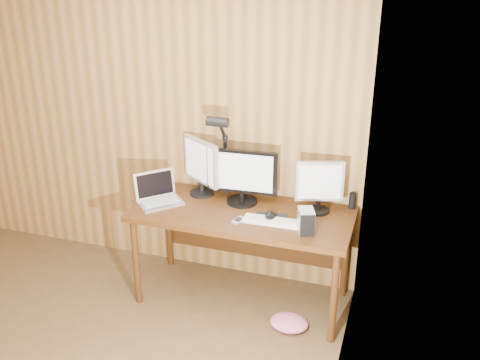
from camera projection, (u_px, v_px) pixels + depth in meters
The scene contains 13 objects.
desk at pixel (245, 222), 4.00m from camera, with size 1.60×0.70×0.75m.
monitor_center at pixel (242, 176), 3.94m from camera, with size 0.53×0.23×0.42m.
monitor_left at pixel (201, 166), 4.08m from camera, with size 0.35×0.24×0.44m.
monitor_right at pixel (320, 186), 3.80m from camera, with size 0.34×0.16×0.39m.
laptop at pixel (158, 195), 4.02m from camera, with size 0.39×0.39×0.22m.
keyboard at pixel (273, 221), 3.72m from camera, with size 0.42×0.13×0.02m.
mousepad at pixel (271, 219), 3.78m from camera, with size 0.22×0.18×0.00m, color black.
mouse at pixel (271, 216), 3.77m from camera, with size 0.07×0.12×0.04m, color black.
hard_drive at pixel (306, 221), 3.57m from camera, with size 0.14×0.17×0.16m.
phone at pixel (238, 220), 3.74m from camera, with size 0.08×0.12×0.01m.
speaker at pixel (352, 201), 3.92m from camera, with size 0.05×0.05×0.12m, color black.
desk_lamp at pixel (221, 143), 3.98m from camera, with size 0.16×0.23×0.69m.
fabric_pile at pixel (289, 323), 3.82m from camera, with size 0.28×0.23×0.09m, color #CF6482, non-canonical shape.
Camera 1 is at (2.00, -1.69, 2.47)m, focal length 40.00 mm.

